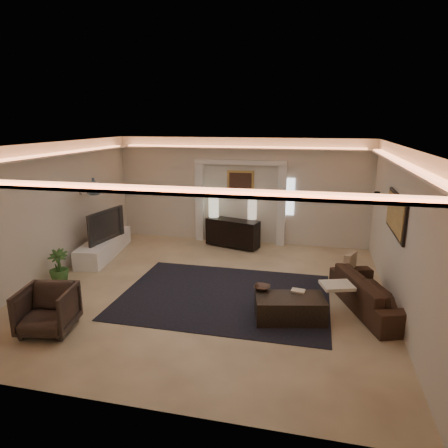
% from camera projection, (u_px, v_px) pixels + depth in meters
% --- Properties ---
extents(floor, '(7.00, 7.00, 0.00)m').
position_uv_depth(floor, '(208.00, 290.00, 8.11)').
color(floor, beige).
rests_on(floor, ground).
extents(ceiling, '(7.00, 7.00, 0.00)m').
position_uv_depth(ceiling, '(206.00, 145.00, 7.38)').
color(ceiling, white).
rests_on(ceiling, ground).
extents(wall_back, '(7.00, 0.00, 7.00)m').
position_uv_depth(wall_back, '(241.00, 191.00, 11.05)').
color(wall_back, beige).
rests_on(wall_back, ground).
extents(wall_front, '(7.00, 0.00, 7.00)m').
position_uv_depth(wall_front, '(124.00, 296.00, 4.44)').
color(wall_front, beige).
rests_on(wall_front, ground).
extents(wall_left, '(0.00, 7.00, 7.00)m').
position_uv_depth(wall_left, '(49.00, 212.00, 8.51)').
color(wall_left, beige).
rests_on(wall_left, ground).
extents(wall_right, '(0.00, 7.00, 7.00)m').
position_uv_depth(wall_right, '(400.00, 232.00, 6.98)').
color(wall_right, beige).
rests_on(wall_right, ground).
extents(cove_soffit, '(7.00, 7.00, 0.04)m').
position_uv_depth(cove_soffit, '(206.00, 160.00, 7.45)').
color(cove_soffit, silver).
rests_on(cove_soffit, ceiling).
extents(daylight_slit, '(0.25, 0.03, 1.00)m').
position_uv_depth(daylight_slit, '(290.00, 197.00, 10.76)').
color(daylight_slit, white).
rests_on(daylight_slit, wall_back).
extents(area_rug, '(4.00, 3.00, 0.01)m').
position_uv_depth(area_rug, '(225.00, 296.00, 7.83)').
color(area_rug, black).
rests_on(area_rug, ground).
extents(pilaster_left, '(0.22, 0.20, 2.20)m').
position_uv_depth(pilaster_left, '(200.00, 202.00, 11.29)').
color(pilaster_left, silver).
rests_on(pilaster_left, ground).
extents(pilaster_right, '(0.22, 0.20, 2.20)m').
position_uv_depth(pilaster_right, '(282.00, 206.00, 10.79)').
color(pilaster_right, silver).
rests_on(pilaster_right, ground).
extents(alcove_header, '(2.52, 0.20, 0.12)m').
position_uv_depth(alcove_header, '(240.00, 162.00, 10.75)').
color(alcove_header, silver).
rests_on(alcove_header, wall_back).
extents(painting_frame, '(0.74, 0.04, 0.74)m').
position_uv_depth(painting_frame, '(240.00, 184.00, 10.97)').
color(painting_frame, tan).
rests_on(painting_frame, wall_back).
extents(painting_canvas, '(0.62, 0.02, 0.62)m').
position_uv_depth(painting_canvas, '(240.00, 184.00, 10.94)').
color(painting_canvas, '#4C2D1E').
rests_on(painting_canvas, wall_back).
extents(art_panel_frame, '(0.04, 1.64, 0.74)m').
position_uv_depth(art_panel_frame, '(396.00, 214.00, 7.21)').
color(art_panel_frame, black).
rests_on(art_panel_frame, wall_right).
extents(art_panel_gold, '(0.02, 1.50, 0.62)m').
position_uv_depth(art_panel_gold, '(395.00, 214.00, 7.21)').
color(art_panel_gold, tan).
rests_on(art_panel_gold, wall_right).
extents(wall_sconce, '(0.12, 0.12, 0.22)m').
position_uv_depth(wall_sconce, '(377.00, 196.00, 9.02)').
color(wall_sconce, black).
rests_on(wall_sconce, wall_right).
extents(wall_niche, '(0.10, 0.55, 0.04)m').
position_uv_depth(wall_niche, '(87.00, 192.00, 9.77)').
color(wall_niche, silver).
rests_on(wall_niche, wall_left).
extents(console, '(1.52, 0.84, 0.72)m').
position_uv_depth(console, '(233.00, 233.00, 10.79)').
color(console, black).
rests_on(console, ground).
extents(lamp_left, '(0.32, 0.32, 0.62)m').
position_uv_depth(lamp_left, '(214.00, 205.00, 10.96)').
color(lamp_left, beige).
rests_on(lamp_left, console).
extents(lamp_right, '(0.32, 0.32, 0.54)m').
position_uv_depth(lamp_right, '(252.00, 207.00, 10.72)').
color(lamp_right, beige).
rests_on(lamp_right, console).
extents(media_ledge, '(0.94, 2.47, 0.45)m').
position_uv_depth(media_ledge, '(105.00, 246.00, 10.18)').
color(media_ledge, white).
rests_on(media_ledge, ground).
extents(tv, '(1.35, 0.36, 0.77)m').
position_uv_depth(tv, '(102.00, 225.00, 9.88)').
color(tv, black).
rests_on(tv, media_ledge).
extents(figurine, '(0.15, 0.15, 0.35)m').
position_uv_depth(figurine, '(113.00, 228.00, 10.39)').
color(figurine, '#3E241A').
rests_on(figurine, media_ledge).
extents(ginger_jar, '(0.41, 0.41, 0.39)m').
position_uv_depth(ginger_jar, '(94.00, 186.00, 9.22)').
color(ginger_jar, slate).
rests_on(ginger_jar, wall_niche).
extents(plant, '(0.51, 0.51, 0.73)m').
position_uv_depth(plant, '(59.00, 267.00, 8.38)').
color(plant, '#345F26').
rests_on(plant, ground).
extents(sofa, '(2.30, 1.51, 0.63)m').
position_uv_depth(sofa, '(374.00, 294.00, 7.20)').
color(sofa, black).
rests_on(sofa, ground).
extents(throw_blanket, '(0.64, 0.58, 0.06)m').
position_uv_depth(throw_blanket, '(337.00, 285.00, 6.96)').
color(throw_blanket, beige).
rests_on(throw_blanket, sofa).
extents(throw_pillow, '(0.29, 0.45, 0.44)m').
position_uv_depth(throw_pillow, '(350.00, 263.00, 8.05)').
color(throw_pillow, tan).
rests_on(throw_pillow, sofa).
extents(coffee_table, '(1.28, 0.88, 0.44)m').
position_uv_depth(coffee_table, '(290.00, 309.00, 6.86)').
color(coffee_table, black).
rests_on(coffee_table, ground).
extents(bowl, '(0.31, 0.31, 0.07)m').
position_uv_depth(bowl, '(262.00, 288.00, 7.10)').
color(bowl, '#3F2D22').
rests_on(bowl, coffee_table).
extents(magazine, '(0.25, 0.20, 0.03)m').
position_uv_depth(magazine, '(298.00, 291.00, 7.03)').
color(magazine, beige).
rests_on(magazine, coffee_table).
extents(armchair, '(0.94, 0.96, 0.76)m').
position_uv_depth(armchair, '(47.00, 310.00, 6.44)').
color(armchair, black).
rests_on(armchair, ground).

